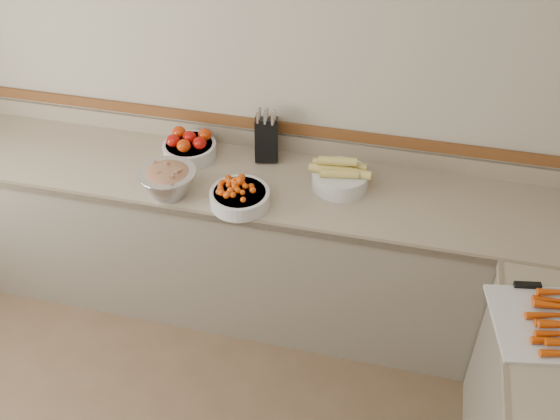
% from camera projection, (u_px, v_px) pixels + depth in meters
% --- Properties ---
extents(back_wall, '(4.00, 0.00, 4.00)m').
position_uv_depth(back_wall, '(244.00, 80.00, 3.26)').
color(back_wall, '#ADA48F').
rests_on(back_wall, ground_plane).
extents(counter_back, '(4.00, 0.65, 1.08)m').
position_uv_depth(counter_back, '(234.00, 241.00, 3.54)').
color(counter_back, gray).
rests_on(counter_back, ground_plane).
extents(knife_block, '(0.15, 0.17, 0.30)m').
position_uv_depth(knife_block, '(266.00, 138.00, 3.33)').
color(knife_block, black).
rests_on(knife_block, counter_back).
extents(tomato_bowl, '(0.29, 0.29, 0.14)m').
position_uv_depth(tomato_bowl, '(189.00, 147.00, 3.38)').
color(tomato_bowl, silver).
rests_on(tomato_bowl, counter_back).
extents(cherry_tomato_bowl, '(0.30, 0.30, 0.16)m').
position_uv_depth(cherry_tomato_bowl, '(240.00, 195.00, 3.05)').
color(cherry_tomato_bowl, silver).
rests_on(cherry_tomato_bowl, counter_back).
extents(corn_bowl, '(0.32, 0.29, 0.17)m').
position_uv_depth(corn_bowl, '(340.00, 176.00, 3.17)').
color(corn_bowl, silver).
rests_on(corn_bowl, counter_back).
extents(rhubarb_bowl, '(0.29, 0.29, 0.16)m').
position_uv_depth(rhubarb_bowl, '(168.00, 180.00, 3.10)').
color(rhubarb_bowl, '#B2B2BA').
rests_on(rhubarb_bowl, counter_back).
extents(cutting_board, '(0.58, 0.49, 0.07)m').
position_uv_depth(cutting_board, '(560.00, 323.00, 2.46)').
color(cutting_board, beige).
rests_on(cutting_board, counter_right).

